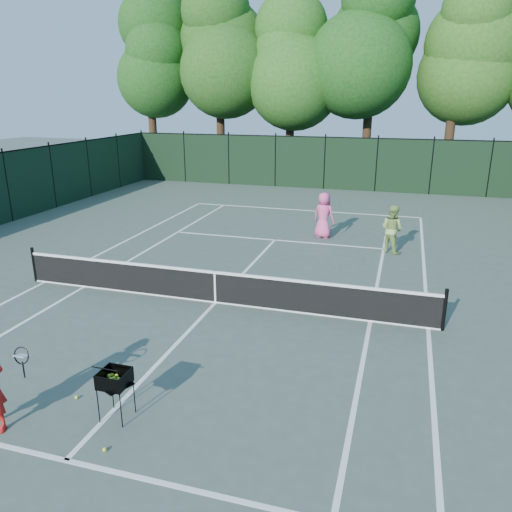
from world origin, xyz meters
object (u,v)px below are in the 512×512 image
(player_green, at_px, (392,229))
(loose_ball_near_cart, at_px, (105,450))
(loose_ball_midcourt, at_px, (77,397))
(player_pink, at_px, (324,215))
(ball_hopper, at_px, (114,379))

(player_green, distance_m, loose_ball_near_cart, 12.76)
(loose_ball_near_cart, relative_size, loose_ball_midcourt, 1.00)
(loose_ball_midcourt, bearing_deg, player_pink, 78.18)
(loose_ball_midcourt, bearing_deg, ball_hopper, -14.50)
(ball_hopper, bearing_deg, loose_ball_near_cart, -47.52)
(player_green, height_order, loose_ball_midcourt, player_green)
(ball_hopper, bearing_deg, loose_ball_midcourt, -170.00)
(player_pink, distance_m, ball_hopper, 12.63)
(loose_ball_near_cart, bearing_deg, loose_ball_midcourt, 139.80)
(player_pink, relative_size, ball_hopper, 1.96)
(player_green, height_order, loose_ball_near_cart, player_green)
(loose_ball_near_cart, distance_m, loose_ball_midcourt, 1.71)
(player_pink, xyz_separation_m, ball_hopper, (-1.53, -12.53, -0.13))
(player_green, height_order, ball_hopper, player_green)
(player_pink, distance_m, loose_ball_midcourt, 12.56)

